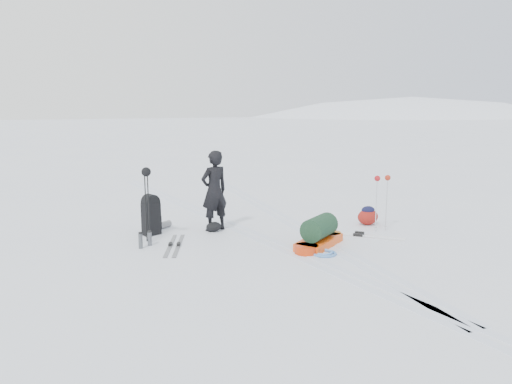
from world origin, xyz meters
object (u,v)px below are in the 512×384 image
skier (214,191)px  expedition_rucksack (153,215)px  ski_poles_black (146,181)px  pulk_sled (319,235)px

skier → expedition_rucksack: size_ratio=2.01×
ski_poles_black → pulk_sled: bearing=-17.7°
skier → pulk_sled: size_ratio=1.12×
expedition_rucksack → ski_poles_black: 1.02m
skier → ski_poles_black: 1.59m
pulk_sled → expedition_rucksack: bearing=106.1°
pulk_sled → ski_poles_black: ski_poles_black is taller
skier → ski_poles_black: (-1.52, -0.27, 0.35)m
pulk_sled → expedition_rucksack: 3.50m
expedition_rucksack → skier: bearing=-30.2°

